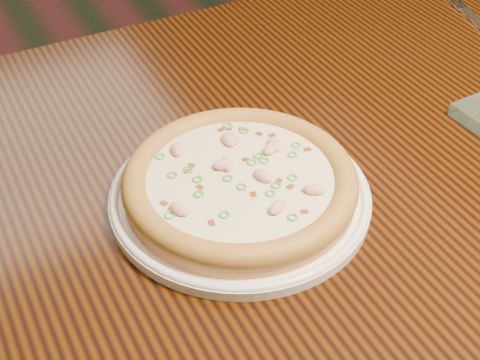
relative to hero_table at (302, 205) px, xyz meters
name	(u,v)px	position (x,y,z in m)	size (l,w,h in m)	color
ground	(157,244)	(-0.01, 0.63, -0.65)	(9.00, 9.00, 0.00)	black
hero_table	(302,205)	(0.00, 0.00, 0.00)	(1.20, 0.80, 0.75)	black
plate	(240,195)	(-0.12, -0.05, 0.11)	(0.29, 0.29, 0.02)	white
pizza	(240,182)	(-0.12, -0.05, 0.13)	(0.26, 0.26, 0.03)	#D08252
fork	(478,22)	(0.41, 0.15, 0.10)	(0.06, 0.17, 0.00)	silver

